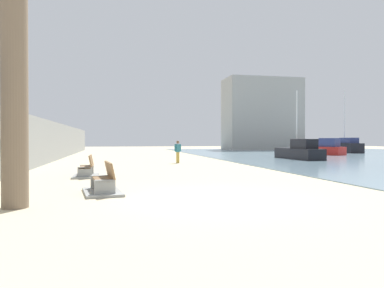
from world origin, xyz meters
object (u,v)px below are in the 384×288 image
(boat_far_right, at_px, (325,149))
(bench_near, at_px, (103,186))
(pedestrian_sign, at_px, (13,142))
(bench_far, at_px, (87,172))
(boat_mid_bay, at_px, (320,146))
(person_walking, at_px, (178,150))
(boat_distant, at_px, (346,146))
(boat_far_left, at_px, (299,151))

(boat_far_right, bearing_deg, bench_near, -133.34)
(boat_far_right, xyz_separation_m, pedestrian_sign, (-26.30, -19.06, 0.88))
(bench_far, distance_m, pedestrian_sign, 3.28)
(boat_far_right, bearing_deg, boat_mid_bay, 61.02)
(boat_mid_bay, bearing_deg, boat_far_right, -118.98)
(person_walking, relative_size, boat_mid_bay, 0.34)
(bench_near, bearing_deg, bench_far, 99.34)
(bench_near, relative_size, boat_far_right, 0.50)
(boat_distant, distance_m, boat_far_left, 18.62)
(bench_far, xyz_separation_m, boat_distant, (29.81, 24.20, 0.56))
(bench_near, relative_size, pedestrian_sign, 0.88)
(bench_near, xyz_separation_m, boat_far_left, (15.59, 16.58, 0.45))
(bench_near, height_order, boat_far_right, boat_far_right)
(bench_near, bearing_deg, boat_far_right, 46.66)
(person_walking, height_order, boat_mid_bay, boat_mid_bay)
(boat_mid_bay, bearing_deg, pedestrian_sign, -135.59)
(boat_distant, distance_m, boat_far_right, 8.63)
(boat_far_left, relative_size, pedestrian_sign, 2.32)
(bench_far, distance_m, boat_far_right, 29.78)
(bench_near, xyz_separation_m, pedestrian_sign, (-3.81, 4.77, 1.34))
(person_walking, bearing_deg, bench_far, -123.29)
(boat_mid_bay, distance_m, pedestrian_sign, 48.18)
(boat_distant, xyz_separation_m, boat_far_left, (-13.34, -13.00, -0.11))
(bench_far, height_order, boat_distant, boat_distant)
(bench_near, xyz_separation_m, bench_far, (-0.88, 5.38, 0.00))
(bench_near, distance_m, boat_mid_bay, 49.16)
(bench_near, relative_size, boat_far_left, 0.38)
(bench_far, distance_m, boat_mid_bay, 45.68)
(boat_distant, bearing_deg, boat_far_left, -135.74)
(boat_far_right, distance_m, boat_far_left, 10.01)
(bench_near, bearing_deg, boat_far_left, 46.77)
(boat_far_right, distance_m, pedestrian_sign, 32.49)
(person_walking, xyz_separation_m, pedestrian_sign, (-8.57, -9.20, 0.65))
(bench_far, relative_size, boat_far_right, 0.47)
(person_walking, bearing_deg, boat_mid_bay, 43.49)
(boat_distant, bearing_deg, person_walking, -147.14)
(boat_distant, relative_size, pedestrian_sign, 3.16)
(boat_far_right, relative_size, pedestrian_sign, 1.76)
(bench_near, xyz_separation_m, boat_distant, (28.92, 29.58, 0.56))
(person_walking, distance_m, boat_far_left, 11.14)
(bench_far, bearing_deg, boat_far_right, 38.29)
(boat_far_left, height_order, pedestrian_sign, boat_far_left)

